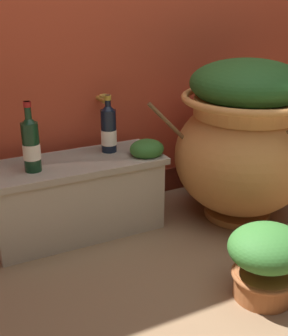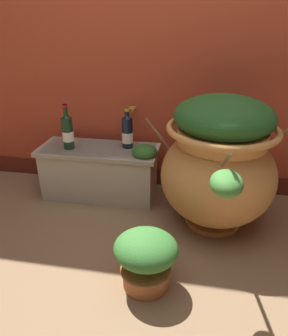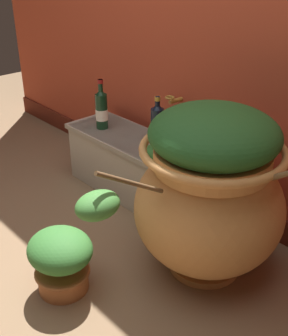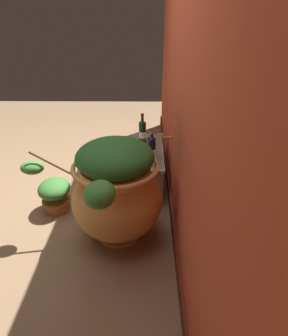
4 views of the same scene
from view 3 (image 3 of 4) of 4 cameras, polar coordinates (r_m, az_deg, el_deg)
name	(u,v)px [view 3 (image 3 of 4)]	position (r m, az deg, el deg)	size (l,w,h in m)	color
ground_plane	(52,284)	(2.20, -12.01, -14.65)	(7.00, 7.00, 0.00)	#896B4C
terracotta_urn	(210,191)	(2.02, 8.64, -2.97)	(1.19, 1.06, 0.84)	#D68E4C
stone_ledge	(128,161)	(2.78, -2.12, 0.93)	(0.86, 0.35, 0.38)	beige
wine_bottle_left	(157,124)	(2.56, 1.73, 5.76)	(0.08, 0.08, 0.29)	black
wine_bottle_middle	(101,109)	(2.79, -5.59, 7.76)	(0.08, 0.08, 0.32)	black
potted_shrub	(61,259)	(2.06, -10.81, -11.61)	(0.31, 0.29, 0.31)	#B26638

